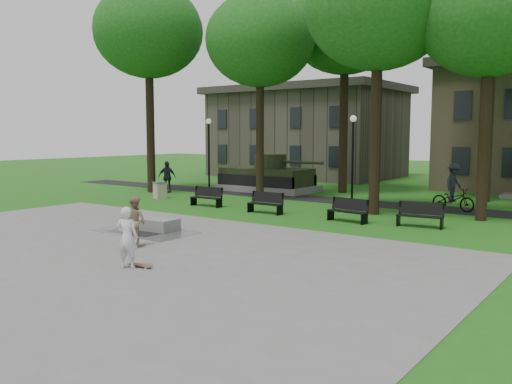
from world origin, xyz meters
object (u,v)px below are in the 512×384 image
concrete_block (151,224)px  friend_watching (135,221)px  trash_bin (160,190)px  skateboarder (127,237)px  park_bench_0 (207,196)px  cyclist (454,191)px

concrete_block → friend_watching: (1.92, -2.46, 0.60)m
concrete_block → friend_watching: size_ratio=1.33×
friend_watching → trash_bin: (-9.24, 9.90, -0.36)m
trash_bin → skateboarder: bearing=-46.6°
skateboarder → friend_watching: skateboarder is taller
skateboarder → trash_bin: bearing=-68.8°
skateboarder → park_bench_0: (-6.91, 11.12, -0.36)m
friend_watching → park_bench_0: friend_watching is taller
friend_watching → cyclist: size_ratio=0.71×
trash_bin → concrete_block: bearing=-45.5°
cyclist → park_bench_0: (-10.73, -5.82, -0.42)m
skateboarder → park_bench_0: size_ratio=0.95×
trash_bin → park_bench_0: bearing=-11.8°
concrete_block → cyclist: bearing=57.4°
concrete_block → skateboarder: 6.19m
concrete_block → trash_bin: 10.45m
concrete_block → friend_watching: 3.17m
skateboarder → park_bench_0: skateboarder is taller
park_bench_0 → trash_bin: bearing=166.4°
concrete_block → skateboarder: bearing=-48.6°
skateboarder → friend_watching: size_ratio=1.04×
skateboarder → cyclist: (3.82, 16.94, 0.07)m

